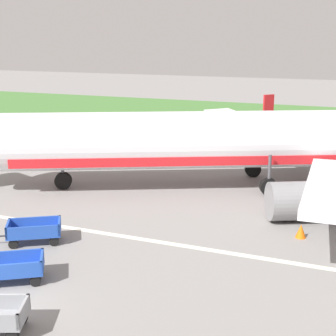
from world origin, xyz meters
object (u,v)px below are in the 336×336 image
at_px(airplane, 240,141).
at_px(traffic_cone_mid_apron, 301,231).
at_px(baggage_cart_far_end, 34,231).
at_px(baggage_cart_fourth_in_row, 11,268).

relative_size(airplane, traffic_cone_mid_apron, 51.31).
relative_size(airplane, baggage_cart_far_end, 10.38).
height_order(airplane, baggage_cart_far_end, airplane).
relative_size(baggage_cart_fourth_in_row, traffic_cone_mid_apron, 4.91).
height_order(airplane, traffic_cone_mid_apron, airplane).
relative_size(airplane, baggage_cart_fourth_in_row, 10.45).
xyz_separation_m(baggage_cart_fourth_in_row, traffic_cone_mid_apron, (10.22, 9.10, -0.26)).
height_order(baggage_cart_fourth_in_row, traffic_cone_mid_apron, baggage_cart_fourth_in_row).
bearing_deg(airplane, baggage_cart_far_end, -117.31).
height_order(baggage_cart_fourth_in_row, baggage_cart_far_end, same).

